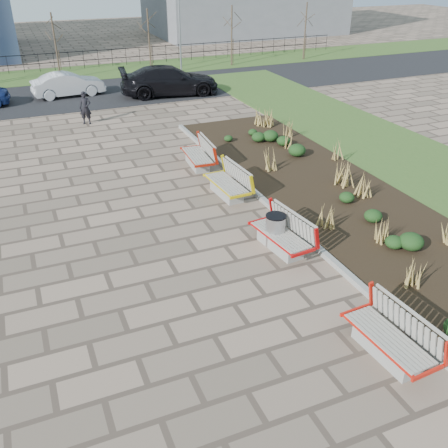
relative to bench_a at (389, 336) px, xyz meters
name	(u,v)px	position (x,y,z in m)	size (l,w,h in m)	color
ground	(214,336)	(-3.00, 1.89, -0.50)	(120.00, 120.00, 0.00)	#88705E
planting_bed	(331,194)	(3.25, 6.89, -0.45)	(4.50, 18.00, 0.10)	black
planting_curb	(269,205)	(0.92, 6.89, -0.42)	(0.16, 18.00, 0.15)	gray
grass_verge_near	(439,173)	(8.00, 6.89, -0.48)	(5.00, 38.00, 0.04)	#33511E
grass_verge_far	(58,75)	(-3.00, 29.89, -0.48)	(80.00, 5.00, 0.04)	#33511E
road	(71,96)	(-3.00, 23.89, -0.49)	(80.00, 7.00, 0.02)	black
bench_a	(389,336)	(0.00, 0.00, 0.00)	(0.90, 2.10, 1.00)	red
bench_b	(280,233)	(0.00, 4.50, 0.00)	(0.90, 2.10, 1.00)	red
bench_c	(226,182)	(0.00, 8.24, 0.00)	(0.90, 2.10, 1.00)	#DCBD0B
bench_d	(197,154)	(0.00, 11.09, 0.00)	(0.90, 2.10, 1.00)	#A91C0B
litter_bin	(275,231)	(-0.02, 4.75, -0.05)	(0.55, 0.55, 0.91)	#B2B2B7
pedestrian	(85,108)	(-2.99, 18.21, 0.26)	(0.56, 0.37, 1.53)	black
car_silver	(68,84)	(-3.04, 23.88, 0.17)	(1.38, 3.96, 1.31)	silver
car_black	(169,80)	(2.32, 21.94, 0.32)	(2.25, 5.54, 1.61)	black
tree_c	(56,47)	(-3.00, 28.39, 1.54)	(1.40, 1.40, 4.00)	#4C3D2D
tree_d	(149,41)	(3.00, 28.39, 1.54)	(1.40, 1.40, 4.00)	#4C3D2D
tree_e	(232,36)	(9.00, 28.39, 1.54)	(1.40, 1.40, 4.00)	#4C3D2D
tree_f	(305,31)	(15.00, 28.39, 1.54)	(1.40, 1.40, 4.00)	#4C3D2D
lamp_east	(179,24)	(5.00, 27.89, 2.54)	(0.24, 0.60, 6.00)	gray
railing_fence	(54,61)	(-3.00, 31.39, 0.14)	(44.00, 0.10, 1.20)	black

